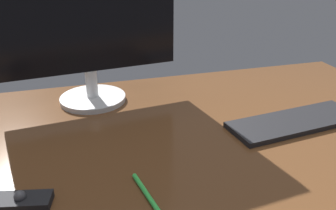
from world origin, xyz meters
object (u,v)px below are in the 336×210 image
keyboard (295,122)px  media_remote (11,201)px  pen (147,194)px  monitor (85,16)px

keyboard → media_remote: 72.70cm
media_remote → pen: media_remote is taller
monitor → pen: 56.43cm
keyboard → pen: size_ratio=2.74×
monitor → pen: monitor is taller
media_remote → pen: size_ratio=1.15×
monitor → media_remote: monitor is taller
keyboard → media_remote: bearing=-175.2°
media_remote → pen: bearing=1.9°
monitor → keyboard: 65.56cm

